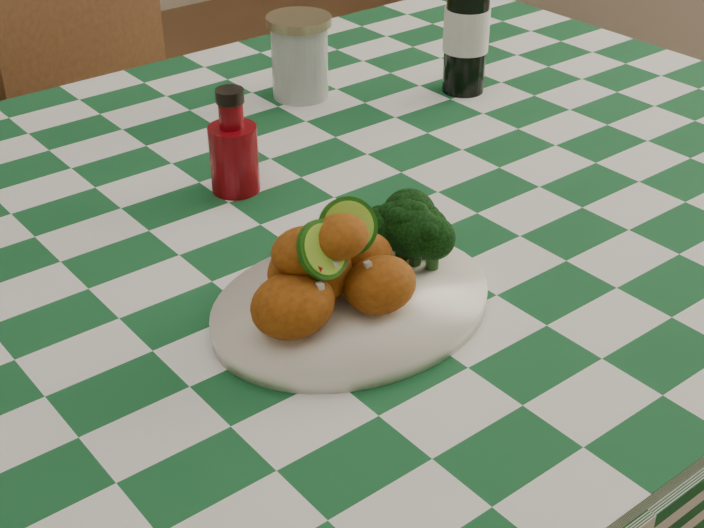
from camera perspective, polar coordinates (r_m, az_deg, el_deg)
dining_table at (r=1.32m, az=-4.48°, el=-12.69°), size 1.66×1.06×0.79m
plate at (r=0.93m, az=0.00°, el=-2.41°), size 0.29×0.23×0.02m
fried_chicken_pile at (r=0.89m, az=-1.02°, el=0.13°), size 0.15×0.11×0.09m
broccoli_side at (r=0.96m, az=3.48°, el=1.67°), size 0.08×0.08×0.06m
ketchup_bottle at (r=1.13m, az=-6.95°, el=7.12°), size 0.07×0.07×0.12m
mason_jar at (r=1.39m, az=-3.06°, el=11.94°), size 0.12×0.12×0.11m
beer_bottle at (r=1.40m, az=6.73°, el=14.23°), size 0.06×0.06×0.22m
wooden_chair_right at (r=1.95m, az=-10.73°, el=4.90°), size 0.53×0.54×0.90m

